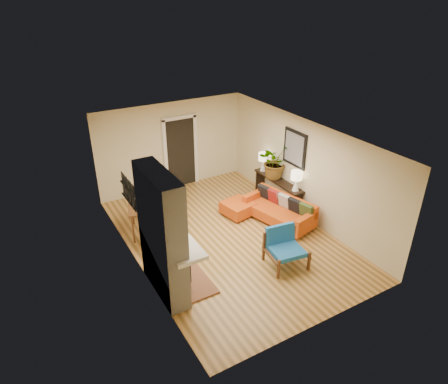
{
  "coord_description": "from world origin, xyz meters",
  "views": [
    {
      "loc": [
        -4.17,
        -7.02,
        5.45
      ],
      "look_at": [
        0.0,
        0.2,
        1.15
      ],
      "focal_mm": 32.0,
      "sensor_mm": 36.0,
      "label": 1
    }
  ],
  "objects_px": {
    "blue_chair": "(284,245)",
    "ottoman": "(238,208)",
    "sofa": "(280,210)",
    "lamp_far": "(264,160)",
    "lamp_near": "(296,179)",
    "dining_table": "(147,209)",
    "console_table": "(278,185)",
    "houseplant": "(274,161)"
  },
  "relations": [
    {
      "from": "blue_chair",
      "to": "ottoman",
      "type": "bearing_deg",
      "value": 84.52
    },
    {
      "from": "sofa",
      "to": "lamp_far",
      "type": "height_order",
      "value": "lamp_far"
    },
    {
      "from": "ottoman",
      "to": "lamp_near",
      "type": "bearing_deg",
      "value": -29.15
    },
    {
      "from": "dining_table",
      "to": "lamp_near",
      "type": "distance_m",
      "value": 3.85
    },
    {
      "from": "console_table",
      "to": "lamp_far",
      "type": "bearing_deg",
      "value": 90.0
    },
    {
      "from": "sofa",
      "to": "ottoman",
      "type": "xyz_separation_m",
      "value": [
        -0.79,
        0.8,
        -0.11
      ]
    },
    {
      "from": "sofa",
      "to": "console_table",
      "type": "height_order",
      "value": "sofa"
    },
    {
      "from": "ottoman",
      "to": "console_table",
      "type": "bearing_deg",
      "value": 0.16
    },
    {
      "from": "sofa",
      "to": "lamp_far",
      "type": "xyz_separation_m",
      "value": [
        0.51,
        1.54,
        0.74
      ]
    },
    {
      "from": "ottoman",
      "to": "lamp_far",
      "type": "height_order",
      "value": "lamp_far"
    },
    {
      "from": "ottoman",
      "to": "blue_chair",
      "type": "xyz_separation_m",
      "value": [
        -0.21,
        -2.24,
        0.23
      ]
    },
    {
      "from": "console_table",
      "to": "lamp_near",
      "type": "xyz_separation_m",
      "value": [
        0.0,
        -0.73,
        0.49
      ]
    },
    {
      "from": "lamp_near",
      "to": "lamp_far",
      "type": "height_order",
      "value": "same"
    },
    {
      "from": "houseplant",
      "to": "ottoman",
      "type": "bearing_deg",
      "value": -170.35
    },
    {
      "from": "dining_table",
      "to": "console_table",
      "type": "relative_size",
      "value": 0.97
    },
    {
      "from": "sofa",
      "to": "lamp_far",
      "type": "bearing_deg",
      "value": 71.75
    },
    {
      "from": "houseplant",
      "to": "sofa",
      "type": "bearing_deg",
      "value": -116.01
    },
    {
      "from": "sofa",
      "to": "lamp_near",
      "type": "relative_size",
      "value": 3.72
    },
    {
      "from": "sofa",
      "to": "ottoman",
      "type": "bearing_deg",
      "value": 134.76
    },
    {
      "from": "dining_table",
      "to": "houseplant",
      "type": "xyz_separation_m",
      "value": [
        3.64,
        -0.22,
        0.59
      ]
    },
    {
      "from": "ottoman",
      "to": "lamp_near",
      "type": "relative_size",
      "value": 1.58
    },
    {
      "from": "blue_chair",
      "to": "lamp_near",
      "type": "bearing_deg",
      "value": 45.09
    },
    {
      "from": "ottoman",
      "to": "houseplant",
      "type": "bearing_deg",
      "value": 9.65
    },
    {
      "from": "sofa",
      "to": "dining_table",
      "type": "relative_size",
      "value": 1.12
    },
    {
      "from": "lamp_near",
      "to": "lamp_far",
      "type": "xyz_separation_m",
      "value": [
        0.0,
        1.46,
        0.0
      ]
    },
    {
      "from": "dining_table",
      "to": "lamp_near",
      "type": "bearing_deg",
      "value": -17.71
    },
    {
      "from": "sofa",
      "to": "lamp_near",
      "type": "xyz_separation_m",
      "value": [
        0.51,
        0.07,
        0.74
      ]
    },
    {
      "from": "sofa",
      "to": "console_table",
      "type": "distance_m",
      "value": 0.98
    },
    {
      "from": "sofa",
      "to": "dining_table",
      "type": "bearing_deg",
      "value": 158.47
    },
    {
      "from": "sofa",
      "to": "houseplant",
      "type": "xyz_separation_m",
      "value": [
        0.5,
        1.02,
        0.89
      ]
    },
    {
      "from": "console_table",
      "to": "blue_chair",
      "type": "bearing_deg",
      "value": -123.97
    },
    {
      "from": "blue_chair",
      "to": "sofa",
      "type": "bearing_deg",
      "value": 55.11
    },
    {
      "from": "blue_chair",
      "to": "dining_table",
      "type": "xyz_separation_m",
      "value": [
        -2.13,
        2.68,
        0.17
      ]
    },
    {
      "from": "ottoman",
      "to": "dining_table",
      "type": "distance_m",
      "value": 2.42
    },
    {
      "from": "blue_chair",
      "to": "console_table",
      "type": "relative_size",
      "value": 0.48
    },
    {
      "from": "lamp_far",
      "to": "dining_table",
      "type": "bearing_deg",
      "value": -175.35
    },
    {
      "from": "ottoman",
      "to": "lamp_far",
      "type": "bearing_deg",
      "value": 29.61
    },
    {
      "from": "sofa",
      "to": "houseplant",
      "type": "height_order",
      "value": "houseplant"
    },
    {
      "from": "console_table",
      "to": "lamp_far",
      "type": "height_order",
      "value": "lamp_far"
    },
    {
      "from": "sofa",
      "to": "blue_chair",
      "type": "bearing_deg",
      "value": -124.89
    },
    {
      "from": "console_table",
      "to": "lamp_near",
      "type": "relative_size",
      "value": 3.43
    },
    {
      "from": "lamp_far",
      "to": "ottoman",
      "type": "bearing_deg",
      "value": -150.39
    }
  ]
}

